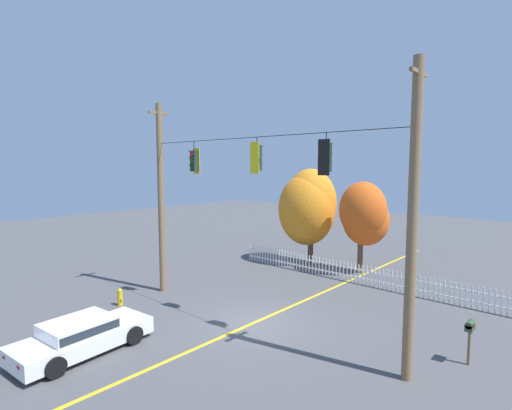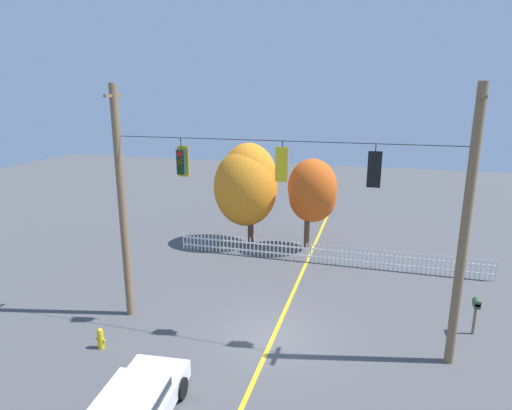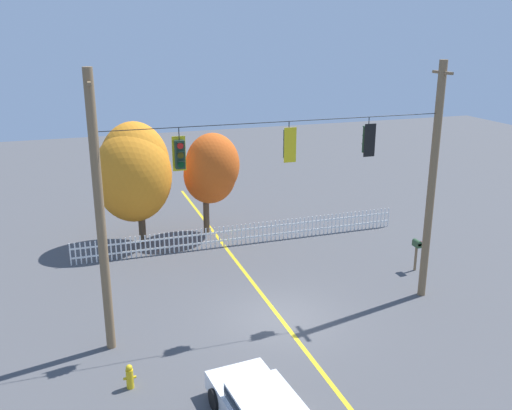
{
  "view_description": "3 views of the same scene",
  "coord_description": "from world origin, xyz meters",
  "px_view_note": "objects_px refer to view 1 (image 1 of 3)",
  "views": [
    {
      "loc": [
        10.09,
        -11.02,
        6.2
      ],
      "look_at": [
        -0.2,
        0.41,
        4.67
      ],
      "focal_mm": 27.46,
      "sensor_mm": 36.0,
      "label": 1
    },
    {
      "loc": [
        3.32,
        -14.29,
        8.88
      ],
      "look_at": [
        -0.85,
        0.5,
        4.88
      ],
      "focal_mm": 30.66,
      "sensor_mm": 36.0,
      "label": 2
    },
    {
      "loc": [
        -6.82,
        -17.32,
        10.24
      ],
      "look_at": [
        -0.77,
        0.53,
        4.31
      ],
      "focal_mm": 39.53,
      "sensor_mm": 36.0,
      "label": 3
    }
  ],
  "objects_px": {
    "autumn_maple_mid": "(364,215)",
    "fire_hydrant": "(120,297)",
    "roadside_mailbox": "(470,329)",
    "autumn_maple_near_fence": "(308,207)",
    "traffic_signal_westbound_side": "(326,157)",
    "traffic_signal_northbound_secondary": "(194,161)",
    "traffic_signal_northbound_primary": "(257,158)",
    "parked_car": "(82,335)"
  },
  "relations": [
    {
      "from": "fire_hydrant",
      "to": "traffic_signal_northbound_primary",
      "type": "bearing_deg",
      "value": 22.67
    },
    {
      "from": "traffic_signal_northbound_secondary",
      "to": "parked_car",
      "type": "xyz_separation_m",
      "value": [
        0.89,
        -5.62,
        -5.82
      ]
    },
    {
      "from": "autumn_maple_near_fence",
      "to": "roadside_mailbox",
      "type": "bearing_deg",
      "value": -33.45
    },
    {
      "from": "traffic_signal_westbound_side",
      "to": "fire_hydrant",
      "type": "height_order",
      "value": "traffic_signal_westbound_side"
    },
    {
      "from": "traffic_signal_northbound_primary",
      "to": "roadside_mailbox",
      "type": "distance_m",
      "value": 9.06
    },
    {
      "from": "traffic_signal_northbound_secondary",
      "to": "fire_hydrant",
      "type": "distance_m",
      "value": 6.92
    },
    {
      "from": "autumn_maple_mid",
      "to": "autumn_maple_near_fence",
      "type": "bearing_deg",
      "value": 179.9
    },
    {
      "from": "traffic_signal_northbound_secondary",
      "to": "roadside_mailbox",
      "type": "bearing_deg",
      "value": 11.24
    },
    {
      "from": "traffic_signal_northbound_primary",
      "to": "fire_hydrant",
      "type": "xyz_separation_m",
      "value": [
        -5.96,
        -2.49,
        -6.13
      ]
    },
    {
      "from": "traffic_signal_northbound_secondary",
      "to": "traffic_signal_northbound_primary",
      "type": "relative_size",
      "value": 1.04
    },
    {
      "from": "fire_hydrant",
      "to": "traffic_signal_northbound_secondary",
      "type": "bearing_deg",
      "value": 48.09
    },
    {
      "from": "traffic_signal_northbound_secondary",
      "to": "roadside_mailbox",
      "type": "height_order",
      "value": "traffic_signal_northbound_secondary"
    },
    {
      "from": "autumn_maple_mid",
      "to": "traffic_signal_northbound_primary",
      "type": "bearing_deg",
      "value": -88.07
    },
    {
      "from": "autumn_maple_near_fence",
      "to": "roadside_mailbox",
      "type": "relative_size",
      "value": 4.22
    },
    {
      "from": "roadside_mailbox",
      "to": "fire_hydrant",
      "type": "bearing_deg",
      "value": -160.31
    },
    {
      "from": "traffic_signal_northbound_primary",
      "to": "fire_hydrant",
      "type": "relative_size",
      "value": 1.74
    },
    {
      "from": "autumn_maple_mid",
      "to": "roadside_mailbox",
      "type": "relative_size",
      "value": 3.73
    },
    {
      "from": "parked_car",
      "to": "fire_hydrant",
      "type": "xyz_separation_m",
      "value": [
        -3.15,
        3.11,
        -0.22
      ]
    },
    {
      "from": "fire_hydrant",
      "to": "roadside_mailbox",
      "type": "height_order",
      "value": "roadside_mailbox"
    },
    {
      "from": "autumn_maple_near_fence",
      "to": "traffic_signal_northbound_secondary",
      "type": "bearing_deg",
      "value": -87.32
    },
    {
      "from": "traffic_signal_northbound_primary",
      "to": "parked_car",
      "type": "distance_m",
      "value": 8.61
    },
    {
      "from": "autumn_maple_mid",
      "to": "fire_hydrant",
      "type": "relative_size",
      "value": 6.83
    },
    {
      "from": "autumn_maple_mid",
      "to": "fire_hydrant",
      "type": "bearing_deg",
      "value": -115.2
    },
    {
      "from": "traffic_signal_westbound_side",
      "to": "roadside_mailbox",
      "type": "relative_size",
      "value": 0.97
    },
    {
      "from": "autumn_maple_mid",
      "to": "parked_car",
      "type": "relative_size",
      "value": 1.17
    },
    {
      "from": "autumn_maple_mid",
      "to": "traffic_signal_westbound_side",
      "type": "bearing_deg",
      "value": -70.69
    },
    {
      "from": "roadside_mailbox",
      "to": "traffic_signal_northbound_primary",
      "type": "bearing_deg",
      "value": -162.94
    },
    {
      "from": "traffic_signal_westbound_side",
      "to": "traffic_signal_northbound_secondary",
      "type": "bearing_deg",
      "value": 179.84
    },
    {
      "from": "traffic_signal_northbound_secondary",
      "to": "parked_car",
      "type": "height_order",
      "value": "traffic_signal_northbound_secondary"
    },
    {
      "from": "traffic_signal_westbound_side",
      "to": "autumn_maple_near_fence",
      "type": "bearing_deg",
      "value": 127.0
    },
    {
      "from": "autumn_maple_mid",
      "to": "parked_car",
      "type": "xyz_separation_m",
      "value": [
        -2.5,
        -15.1,
        -2.82
      ]
    },
    {
      "from": "traffic_signal_northbound_primary",
      "to": "roadside_mailbox",
      "type": "relative_size",
      "value": 0.95
    },
    {
      "from": "traffic_signal_westbound_side",
      "to": "roadside_mailbox",
      "type": "xyz_separation_m",
      "value": [
        3.98,
        2.14,
        -5.32
      ]
    },
    {
      "from": "traffic_signal_northbound_secondary",
      "to": "parked_car",
      "type": "distance_m",
      "value": 8.14
    },
    {
      "from": "traffic_signal_westbound_side",
      "to": "autumn_maple_near_fence",
      "type": "xyz_separation_m",
      "value": [
        -7.16,
        9.51,
        -2.84
      ]
    },
    {
      "from": "traffic_signal_northbound_secondary",
      "to": "traffic_signal_westbound_side",
      "type": "distance_m",
      "value": 6.72
    },
    {
      "from": "parked_car",
      "to": "roadside_mailbox",
      "type": "height_order",
      "value": "roadside_mailbox"
    },
    {
      "from": "traffic_signal_northbound_primary",
      "to": "autumn_maple_near_fence",
      "type": "distance_m",
      "value": 10.76
    },
    {
      "from": "roadside_mailbox",
      "to": "autumn_maple_near_fence",
      "type": "bearing_deg",
      "value": 146.55
    },
    {
      "from": "roadside_mailbox",
      "to": "autumn_maple_mid",
      "type": "bearing_deg",
      "value": 134.82
    },
    {
      "from": "traffic_signal_northbound_secondary",
      "to": "autumn_maple_mid",
      "type": "xyz_separation_m",
      "value": [
        3.39,
        9.48,
        -3.0
      ]
    },
    {
      "from": "autumn_maple_near_fence",
      "to": "fire_hydrant",
      "type": "bearing_deg",
      "value": -98.57
    }
  ]
}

